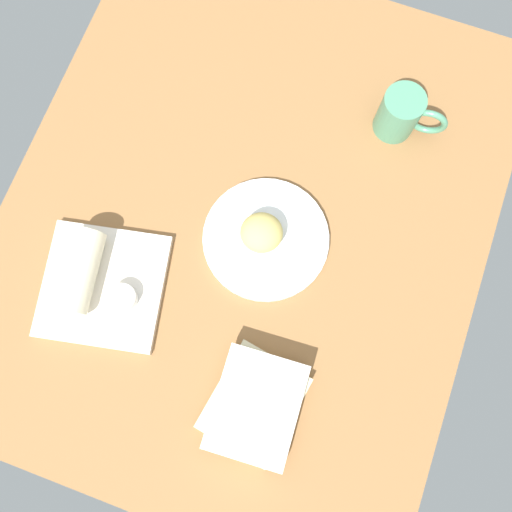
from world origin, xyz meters
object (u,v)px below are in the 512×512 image
object	(u,v)px
round_plate	(266,239)
book_stack	(255,405)
scone_pastry	(262,233)
square_plate	(103,286)
coffee_mug	(402,114)
breakfast_wrap	(79,271)
sauce_cup	(123,298)

from	to	relation	value
round_plate	book_stack	xyz separation A→B (cm)	(-28.72, -8.33, 2.00)
scone_pastry	square_plate	distance (cm)	30.58
round_plate	square_plate	size ratio (longest dim) A/B	1.08
coffee_mug	round_plate	bearing A→B (deg)	152.04
coffee_mug	breakfast_wrap	bearing A→B (deg)	137.02
book_stack	coffee_mug	distance (cm)	59.72
scone_pastry	breakfast_wrap	size ratio (longest dim) A/B	0.53
coffee_mug	sauce_cup	bearing A→B (deg)	143.98
square_plate	breakfast_wrap	distance (cm)	5.59
book_stack	sauce_cup	bearing A→B (deg)	72.04
book_stack	coffee_mug	size ratio (longest dim) A/B	1.46
breakfast_wrap	coffee_mug	bearing A→B (deg)	37.55
scone_pastry	book_stack	world-z (taller)	scone_pastry
scone_pastry	book_stack	xyz separation A→B (cm)	(-28.71, -9.20, -1.47)
square_plate	book_stack	distance (cm)	34.86
square_plate	breakfast_wrap	xyz separation A→B (cm)	(0.75, 3.85, 3.98)
breakfast_wrap	coffee_mug	xyz separation A→B (cm)	(48.25, -44.96, 0.47)
book_stack	square_plate	bearing A→B (deg)	73.03
square_plate	sauce_cup	xyz separation A→B (cm)	(-0.93, -4.81, 2.16)
breakfast_wrap	square_plate	bearing A→B (deg)	-20.44
round_plate	coffee_mug	distance (cm)	34.75
round_plate	sauce_cup	world-z (taller)	sauce_cup
round_plate	scone_pastry	distance (cm)	3.58
scone_pastry	sauce_cup	xyz separation A→B (cm)	(-19.48, 19.27, -1.20)
round_plate	scone_pastry	size ratio (longest dim) A/B	3.03
sauce_cup	coffee_mug	distance (cm)	61.77
scone_pastry	square_plate	bearing A→B (deg)	127.60
book_stack	coffee_mug	bearing A→B (deg)	-7.53
round_plate	book_stack	distance (cm)	29.97
scone_pastry	sauce_cup	distance (cm)	27.43
round_plate	square_plate	xyz separation A→B (cm)	(-18.56, 24.96, 0.10)
scone_pastry	sauce_cup	world-z (taller)	scone_pastry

